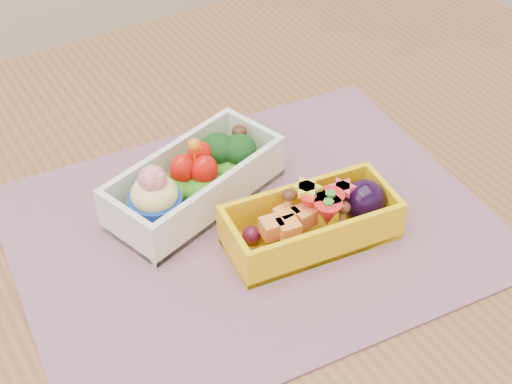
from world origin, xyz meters
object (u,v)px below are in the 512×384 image
placemat (252,228)px  bento_yellow (315,220)px  bento_white (194,181)px  table (197,292)px

placemat → bento_yellow: bearing=-46.3°
placemat → bento_yellow: bento_yellow is taller
bento_white → bento_yellow: size_ratio=1.17×
table → bento_yellow: bearing=-41.7°
placemat → bento_white: bearing=115.1°
table → bento_white: (0.02, 0.03, 0.13)m
table → bento_yellow: bento_yellow is taller
table → bento_white: 0.13m
table → placemat: size_ratio=2.68×
bento_white → bento_yellow: bearing=-73.5°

